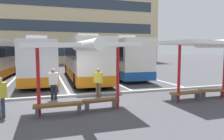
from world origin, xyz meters
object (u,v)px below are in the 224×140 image
object	(u,v)px
coach_bus_3	(119,58)
waiting_shelter_2	(208,45)
coach_bus_1	(38,60)
bench_4	(213,91)
coach_bus_2	(84,59)
bench_3	(186,94)
waiting_passenger_0	(98,81)
waiting_passenger_1	(0,95)
bench_2	(101,102)
waiting_shelter_1	(81,47)
waiting_passenger_2	(54,82)
bench_1	(59,106)

from	to	relation	value
coach_bus_3	waiting_shelter_2	distance (m)	10.96
coach_bus_1	bench_4	world-z (taller)	coach_bus_1
coach_bus_2	bench_3	xyz separation A→B (m)	(3.53, -9.32, -1.42)
bench_3	bench_4	bearing A→B (deg)	3.99
bench_4	waiting_passenger_0	world-z (taller)	waiting_passenger_0
coach_bus_1	coach_bus_2	distance (m)	3.82
waiting_shelter_2	waiting_passenger_1	size ratio (longest dim) A/B	3.09
coach_bus_2	bench_3	world-z (taller)	coach_bus_2
bench_2	bench_3	xyz separation A→B (m)	(4.53, 0.21, 0.01)
waiting_shelter_1	waiting_shelter_2	size ratio (longest dim) A/B	0.96
coach_bus_1	bench_3	bearing A→B (deg)	-53.04
waiting_shelter_2	waiting_passenger_1	distance (m)	9.52
bench_2	waiting_shelter_2	distance (m)	5.97
coach_bus_2	waiting_shelter_2	bearing A→B (deg)	-65.35
bench_2	waiting_passenger_2	bearing A→B (deg)	127.92
bench_4	waiting_passenger_2	xyz separation A→B (m)	(-8.19, 2.06, 0.60)
waiting_shelter_2	waiting_passenger_2	xyz separation A→B (m)	(-7.29, 2.51, -1.88)
bench_3	bench_1	bearing A→B (deg)	-175.95
bench_1	waiting_shelter_2	world-z (taller)	waiting_shelter_2
bench_1	bench_3	size ratio (longest dim) A/B	1.06
coach_bus_1	waiting_shelter_1	xyz separation A→B (m)	(1.90, -10.28, 1.00)
bench_2	bench_3	bearing A→B (deg)	2.68
waiting_shelter_1	bench_2	xyz separation A→B (m)	(0.90, 0.33, -2.35)
waiting_shelter_1	bench_4	size ratio (longest dim) A/B	2.90
waiting_shelter_1	bench_4	xyz separation A→B (m)	(7.23, 0.67, -2.35)
bench_3	coach_bus_3	bearing A→B (deg)	89.31
waiting_shelter_2	coach_bus_3	bearing A→B (deg)	94.06
waiting_shelter_1	bench_1	distance (m)	2.51
coach_bus_1	waiting_passenger_0	bearing A→B (deg)	-66.76
waiting_shelter_1	bench_4	distance (m)	7.63
coach_bus_1	waiting_passenger_1	xyz separation A→B (m)	(-1.10, -10.00, -0.78)
waiting_shelter_1	bench_2	distance (m)	2.54
coach_bus_2	bench_4	distance (m)	10.73
coach_bus_3	bench_1	xyz separation A→B (m)	(-6.46, -11.01, -1.45)
waiting_shelter_2	bench_3	world-z (taller)	waiting_shelter_2
waiting_passenger_0	coach_bus_3	bearing A→B (deg)	63.59
coach_bus_1	waiting_passenger_2	size ratio (longest dim) A/B	6.64
bench_4	waiting_passenger_2	bearing A→B (deg)	165.91
waiting_shelter_2	coach_bus_1	bearing A→B (deg)	129.27
bench_3	waiting_passenger_2	distance (m)	6.78
coach_bus_2	waiting_passenger_2	world-z (taller)	coach_bus_2
coach_bus_1	waiting_shelter_2	bearing A→B (deg)	-50.73
bench_2	bench_3	size ratio (longest dim) A/B	0.88
coach_bus_1	coach_bus_3	bearing A→B (deg)	6.30
bench_4	waiting_passenger_1	world-z (taller)	waiting_passenger_1
coach_bus_3	coach_bus_1	bearing A→B (deg)	-173.70
bench_4	waiting_passenger_1	distance (m)	10.25
coach_bus_2	waiting_passenger_2	xyz separation A→B (m)	(-2.87, -7.14, -0.84)
waiting_shelter_2	bench_2	bearing A→B (deg)	178.81
waiting_shelter_1	bench_1	xyz separation A→B (m)	(-0.90, 0.10, -2.34)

